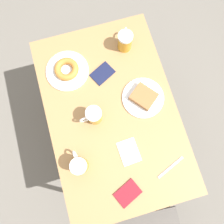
# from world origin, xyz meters

# --- Properties ---
(ground_plane) EXTENTS (8.00, 8.00, 0.00)m
(ground_plane) POSITION_xyz_m (0.00, 0.00, 0.00)
(ground_plane) COLOR #666059
(table) EXTENTS (0.71, 1.09, 0.77)m
(table) POSITION_xyz_m (0.00, 0.00, 0.70)
(table) COLOR #997044
(table) RESTS_ON ground_plane
(plate_with_cake) EXTENTS (0.23, 0.23, 0.05)m
(plate_with_cake) POSITION_xyz_m (-0.19, -0.03, 0.78)
(plate_with_cake) COLOR silver
(plate_with_cake) RESTS_ON table
(plate_with_donut) EXTENTS (0.24, 0.24, 0.05)m
(plate_with_donut) POSITION_xyz_m (0.18, -0.31, 0.78)
(plate_with_donut) COLOR silver
(plate_with_donut) RESTS_ON table
(beer_mug_left) EXTENTS (0.12, 0.08, 0.12)m
(beer_mug_left) POSITION_xyz_m (0.10, 0.00, 0.83)
(beer_mug_left) COLOR #C68C23
(beer_mug_left) RESTS_ON table
(beer_mug_center) EXTENTS (0.08, 0.12, 0.12)m
(beer_mug_center) POSITION_xyz_m (-0.18, -0.37, 0.83)
(beer_mug_center) COLOR #C68C23
(beer_mug_center) RESTS_ON table
(beer_mug_right) EXTENTS (0.08, 0.12, 0.12)m
(beer_mug_right) POSITION_xyz_m (0.23, 0.22, 0.83)
(beer_mug_right) COLOR #C68C23
(beer_mug_right) RESTS_ON table
(napkin_folded) EXTENTS (0.11, 0.13, 0.00)m
(napkin_folded) POSITION_xyz_m (-0.03, 0.23, 0.77)
(napkin_folded) COLOR white
(napkin_folded) RESTS_ON table
(fork) EXTENTS (0.16, 0.07, 0.00)m
(fork) POSITION_xyz_m (-0.21, 0.37, 0.77)
(fork) COLOR silver
(fork) RESTS_ON table
(passport_near_edge) EXTENTS (0.15, 0.13, 0.01)m
(passport_near_edge) POSITION_xyz_m (0.04, 0.43, 0.77)
(passport_near_edge) COLOR maroon
(passport_near_edge) RESTS_ON table
(passport_far_edge) EXTENTS (0.15, 0.14, 0.01)m
(passport_far_edge) POSITION_xyz_m (-0.01, -0.24, 0.77)
(passport_far_edge) COLOR #141938
(passport_far_edge) RESTS_ON table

